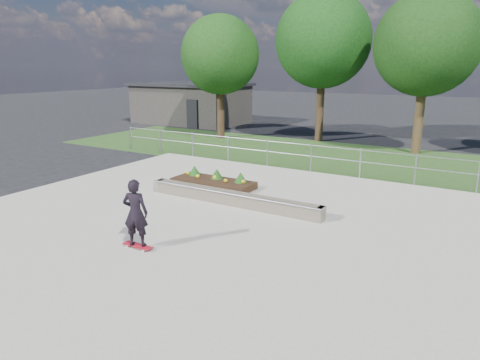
{
  "coord_description": "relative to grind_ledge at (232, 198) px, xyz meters",
  "views": [
    {
      "loc": [
        6.22,
        -8.61,
        4.24
      ],
      "look_at": [
        0.2,
        1.5,
        1.1
      ],
      "focal_mm": 32.0,
      "sensor_mm": 36.0,
      "label": 1
    }
  ],
  "objects": [
    {
      "name": "grind_ledge",
      "position": [
        0.0,
        0.0,
        0.0
      ],
      "size": [
        6.0,
        0.44,
        0.43
      ],
      "color": "brown",
      "rests_on": "concrete_slab"
    },
    {
      "name": "grass_verge",
      "position": [
        0.51,
        8.83,
        -0.25
      ],
      "size": [
        30.0,
        8.0,
        0.02
      ],
      "primitive_type": "cube",
      "color": "#26461C",
      "rests_on": "ground"
    },
    {
      "name": "tree_mid_left",
      "position": [
        -1.99,
        12.83,
        5.34
      ],
      "size": [
        5.25,
        5.25,
        8.25
      ],
      "color": "black",
      "rests_on": "ground"
    },
    {
      "name": "fence",
      "position": [
        0.51,
        5.33,
        0.51
      ],
      "size": [
        20.06,
        0.06,
        1.2
      ],
      "color": "#9A9CA3",
      "rests_on": "ground"
    },
    {
      "name": "planter_bed",
      "position": [
        -1.64,
        1.43,
        -0.02
      ],
      "size": [
        3.0,
        1.2,
        0.61
      ],
      "color": "black",
      "rests_on": "concrete_slab"
    },
    {
      "name": "skateboarder",
      "position": [
        -0.15,
        -3.97,
        0.68
      ],
      "size": [
        0.8,
        0.58,
        1.7
      ],
      "color": "silver",
      "rests_on": "concrete_slab"
    },
    {
      "name": "ground",
      "position": [
        0.51,
        -2.17,
        -0.26
      ],
      "size": [
        120.0,
        120.0,
        0.0
      ],
      "primitive_type": "plane",
      "color": "black",
      "rests_on": "ground"
    },
    {
      "name": "building",
      "position": [
        -13.49,
        15.82,
        1.25
      ],
      "size": [
        8.4,
        5.4,
        3.0
      ],
      "color": "#2C2A27",
      "rests_on": "ground"
    },
    {
      "name": "tree_mid_right",
      "position": [
        3.51,
        11.83,
        4.97
      ],
      "size": [
        4.9,
        4.9,
        7.7
      ],
      "color": "#382816",
      "rests_on": "ground"
    },
    {
      "name": "tree_far_left",
      "position": [
        -7.49,
        10.83,
        4.59
      ],
      "size": [
        4.55,
        4.55,
        7.15
      ],
      "color": "black",
      "rests_on": "ground"
    },
    {
      "name": "concrete_slab",
      "position": [
        0.51,
        -2.17,
        -0.23
      ],
      "size": [
        15.0,
        15.0,
        0.06
      ],
      "primitive_type": "cube",
      "color": "#A7A394",
      "rests_on": "ground"
    }
  ]
}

